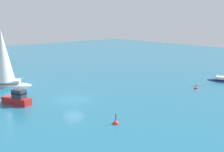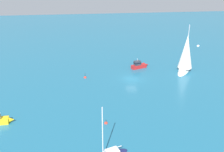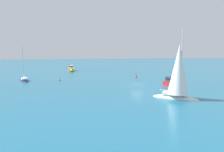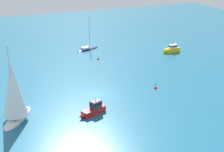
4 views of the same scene
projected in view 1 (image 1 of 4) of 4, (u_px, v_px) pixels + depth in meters
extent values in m
plane|color=#1E607F|center=(73.00, 99.00, 41.18)|extent=(161.61, 161.61, 0.00)
cube|color=#B21E1E|center=(17.00, 101.00, 38.87)|extent=(2.74, 4.21, 0.92)
cone|color=#B21E1E|center=(3.00, 99.00, 39.95)|extent=(1.22, 1.26, 0.92)
cube|color=#2D333D|center=(19.00, 94.00, 38.45)|extent=(1.62, 1.92, 1.11)
cube|color=black|center=(19.00, 93.00, 38.44)|extent=(1.67, 1.97, 0.24)
cylinder|color=silver|center=(19.00, 87.00, 38.28)|extent=(0.08, 0.08, 0.66)
ellipsoid|color=silver|center=(7.00, 86.00, 49.08)|extent=(7.83, 6.36, 1.10)
cube|color=white|center=(13.00, 81.00, 49.05)|extent=(2.87, 2.67, 0.44)
cylinder|color=silver|center=(13.00, 79.00, 48.96)|extent=(3.00, 2.09, 0.11)
cone|color=white|center=(2.00, 56.00, 48.05)|extent=(4.94, 4.94, 8.34)
cube|color=silver|center=(222.00, 78.00, 52.68)|extent=(1.96, 2.35, 0.44)
cylinder|color=silver|center=(222.00, 75.00, 52.60)|extent=(1.14, 2.86, 0.12)
sphere|color=red|center=(116.00, 124.00, 31.84)|extent=(0.69, 0.69, 0.69)
cylinder|color=black|center=(116.00, 117.00, 31.69)|extent=(0.08, 0.08, 0.76)
sphere|color=red|center=(196.00, 89.00, 47.26)|extent=(0.63, 0.63, 0.63)
cylinder|color=black|center=(196.00, 86.00, 47.16)|extent=(0.08, 0.08, 0.40)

